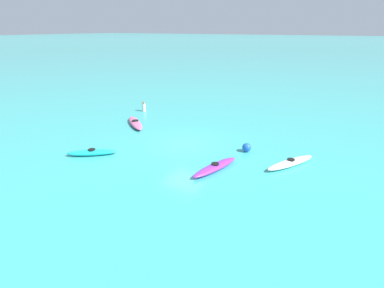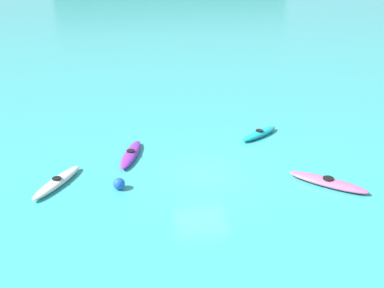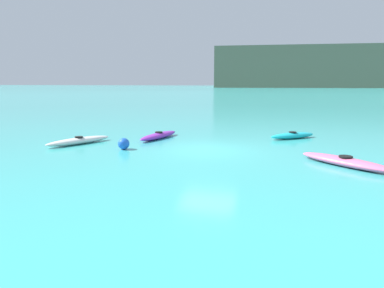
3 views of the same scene
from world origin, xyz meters
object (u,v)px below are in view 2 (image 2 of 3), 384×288
Objects in this scene: kayak_white at (57,182)px; kayak_purple at (131,154)px; kayak_cyan at (259,134)px; buoy_blue at (119,184)px; kayak_pink at (328,182)px.

kayak_purple is (3.20, 2.49, 0.00)m from kayak_white.
kayak_purple is at bearing -165.39° from kayak_cyan.
kayak_white is at bearing -142.11° from kayak_purple.
kayak_white is at bearing -157.00° from kayak_cyan.
buoy_blue reaches higher than kayak_purple.
kayak_cyan is at bearing 33.72° from buoy_blue.
kayak_cyan is 5.94m from kayak_pink.
kayak_white is 11.00m from kayak_cyan.
kayak_purple is 3.19m from buoy_blue.
kayak_purple and kayak_pink have the same top height.
kayak_purple is 1.03× the size of kayak_pink.
kayak_pink is (1.62, -5.71, -0.00)m from kayak_cyan.
kayak_purple is 6.36× the size of buoy_blue.
kayak_pink is at bearing -74.15° from kayak_cyan.
buoy_blue is (-9.04, 0.76, 0.10)m from kayak_pink.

